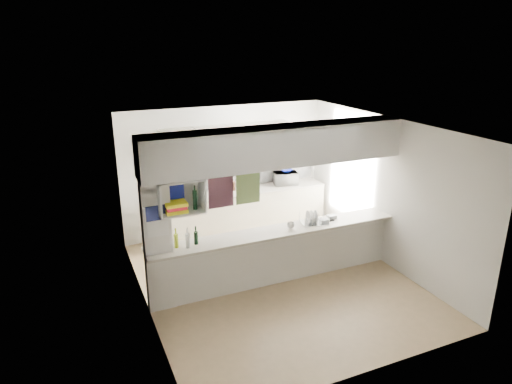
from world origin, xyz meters
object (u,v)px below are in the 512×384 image
bowl (286,170)px  dish_rack (314,218)px  microwave (286,178)px  wine_bottles (182,241)px

bowl → dish_rack: (-0.55, -2.10, -0.21)m
microwave → wine_bottles: bearing=49.5°
microwave → wine_bottles: size_ratio=0.94×
dish_rack → wine_bottles: bearing=-167.5°
bowl → wine_bottles: (-2.80, -2.14, -0.18)m
microwave → bowl: size_ratio=1.96×
microwave → dish_rack: bearing=87.9°
dish_rack → wine_bottles: 2.26m
microwave → dish_rack: 2.14m
bowl → dish_rack: 2.18m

